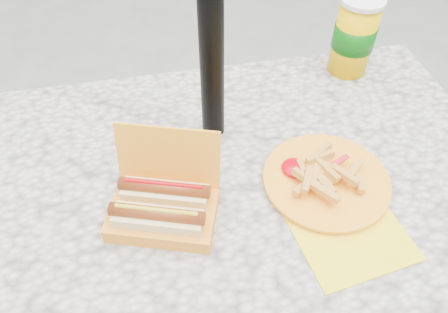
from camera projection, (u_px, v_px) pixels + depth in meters
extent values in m
cube|color=beige|center=(228.00, 190.00, 0.92)|extent=(1.20, 0.80, 0.05)
cylinder|color=black|center=(46.00, 216.00, 1.33)|extent=(0.07, 0.07, 0.70)
cylinder|color=black|center=(354.00, 167.00, 1.46)|extent=(0.07, 0.07, 0.70)
cube|color=orange|center=(163.00, 215.00, 0.83)|extent=(0.23, 0.19, 0.03)
cube|color=orange|center=(168.00, 156.00, 0.82)|extent=(0.20, 0.09, 0.13)
cube|color=beige|center=(159.00, 222.00, 0.79)|extent=(0.17, 0.10, 0.04)
cylinder|color=maroon|center=(157.00, 214.00, 0.77)|extent=(0.17, 0.08, 0.03)
cylinder|color=gold|center=(156.00, 210.00, 0.76)|extent=(0.14, 0.06, 0.01)
cube|color=beige|center=(166.00, 196.00, 0.83)|extent=(0.17, 0.10, 0.04)
cylinder|color=maroon|center=(164.00, 188.00, 0.81)|extent=(0.17, 0.08, 0.03)
cylinder|color=#B7000A|center=(164.00, 184.00, 0.80)|extent=(0.14, 0.06, 0.01)
cube|color=yellow|center=(348.00, 231.00, 0.82)|extent=(0.23, 0.23, 0.00)
cylinder|color=orange|center=(326.00, 181.00, 0.89)|extent=(0.25, 0.25, 0.01)
cylinder|color=orange|center=(326.00, 179.00, 0.89)|extent=(0.26, 0.26, 0.01)
cube|color=gold|center=(359.00, 180.00, 0.87)|extent=(0.03, 0.06, 0.01)
cube|color=gold|center=(305.00, 185.00, 0.85)|extent=(0.06, 0.04, 0.01)
cube|color=gold|center=(320.00, 172.00, 0.88)|extent=(0.06, 0.05, 0.02)
cube|color=gold|center=(327.00, 170.00, 0.87)|extent=(0.04, 0.06, 0.02)
cube|color=gold|center=(331.00, 182.00, 0.87)|extent=(0.06, 0.04, 0.01)
cube|color=gold|center=(328.00, 173.00, 0.88)|extent=(0.06, 0.03, 0.01)
cube|color=gold|center=(325.00, 192.00, 0.83)|extent=(0.05, 0.06, 0.01)
cube|color=gold|center=(318.00, 160.00, 0.90)|extent=(0.06, 0.05, 0.02)
cube|color=gold|center=(324.00, 177.00, 0.87)|extent=(0.04, 0.06, 0.02)
cube|color=gold|center=(345.00, 175.00, 0.86)|extent=(0.05, 0.06, 0.01)
cube|color=gold|center=(304.00, 172.00, 0.88)|extent=(0.02, 0.06, 0.01)
cube|color=gold|center=(355.00, 169.00, 0.88)|extent=(0.06, 0.05, 0.01)
cube|color=gold|center=(320.00, 157.00, 0.89)|extent=(0.06, 0.03, 0.02)
cube|color=gold|center=(307.00, 180.00, 0.85)|extent=(0.04, 0.06, 0.02)
cube|color=gold|center=(321.00, 152.00, 0.90)|extent=(0.06, 0.05, 0.02)
cube|color=gold|center=(328.00, 167.00, 0.89)|extent=(0.05, 0.06, 0.01)
cube|color=gold|center=(315.00, 175.00, 0.87)|extent=(0.05, 0.06, 0.01)
cube|color=gold|center=(306.00, 179.00, 0.86)|extent=(0.05, 0.06, 0.02)
cube|color=gold|center=(324.00, 182.00, 0.86)|extent=(0.03, 0.06, 0.02)
ellipsoid|color=#B7000A|center=(295.00, 168.00, 0.90)|extent=(0.05, 0.05, 0.02)
cube|color=red|center=(329.00, 167.00, 0.88)|extent=(0.10, 0.05, 0.00)
cylinder|color=#FFB700|center=(354.00, 38.00, 1.10)|extent=(0.10, 0.10, 0.19)
cylinder|color=#075409|center=(354.00, 36.00, 1.09)|extent=(0.11, 0.11, 0.06)
cylinder|color=white|center=(363.00, 0.00, 1.02)|extent=(0.11, 0.11, 0.01)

